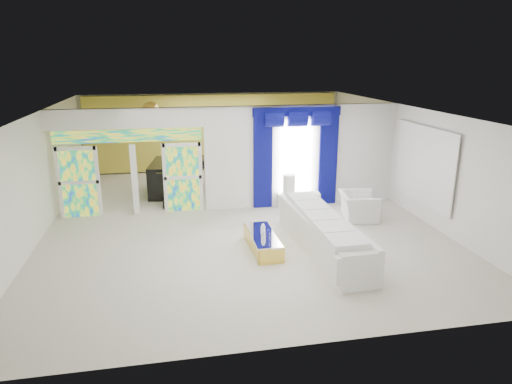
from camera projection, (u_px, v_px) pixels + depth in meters
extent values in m
plane|color=#B7AF9E|center=(237.00, 218.00, 12.76)|extent=(12.00, 12.00, 0.00)
cube|color=white|center=(303.00, 156.00, 13.67)|extent=(5.70, 0.18, 3.00)
cube|color=white|center=(127.00, 118.00, 12.42)|extent=(4.30, 0.18, 0.55)
cube|color=#994C3F|center=(79.00, 182.00, 12.65)|extent=(0.95, 0.04, 2.00)
cube|color=#994C3F|center=(183.00, 177.00, 13.16)|extent=(0.95, 0.04, 2.00)
cube|color=#994C3F|center=(128.00, 136.00, 12.55)|extent=(4.00, 0.05, 0.35)
cube|color=white|center=(296.00, 158.00, 13.54)|extent=(1.00, 0.02, 2.30)
cube|color=#080347|center=(263.00, 161.00, 13.35)|extent=(0.55, 0.10, 2.80)
cube|color=#080347|center=(328.00, 159.00, 13.71)|extent=(0.55, 0.10, 2.80)
cube|color=#080347|center=(297.00, 112.00, 13.13)|extent=(2.60, 0.12, 0.25)
cube|color=white|center=(424.00, 165.00, 12.27)|extent=(0.04, 2.70, 1.90)
cube|color=gold|center=(214.00, 132.00, 17.89)|extent=(9.70, 0.12, 2.90)
cube|color=silver|center=(323.00, 235.00, 10.54)|extent=(1.07, 4.10, 0.77)
cube|color=gold|center=(263.00, 242.00, 10.63)|extent=(0.64, 1.70, 0.37)
cube|color=white|center=(298.00, 200.00, 13.74)|extent=(1.30, 0.52, 0.42)
cylinder|color=silver|center=(289.00, 184.00, 13.54)|extent=(0.36, 0.36, 0.58)
imported|color=silver|center=(358.00, 206.00, 12.67)|extent=(1.14, 1.26, 0.72)
cube|color=black|center=(176.00, 177.00, 15.09)|extent=(1.83, 2.24, 1.03)
cube|color=black|center=(178.00, 202.00, 13.69)|extent=(0.90, 0.45, 0.29)
cube|color=tan|center=(77.00, 185.00, 14.60)|extent=(0.62, 0.58, 0.81)
sphere|color=gold|center=(151.00, 111.00, 14.80)|extent=(0.60, 0.60, 0.60)
cylinder|color=#151590|center=(268.00, 237.00, 10.10)|extent=(0.09, 0.09, 0.25)
cylinder|color=silver|center=(263.00, 236.00, 10.32)|extent=(0.10, 0.10, 0.14)
cylinder|color=white|center=(263.00, 229.00, 10.81)|extent=(0.11, 0.11, 0.11)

